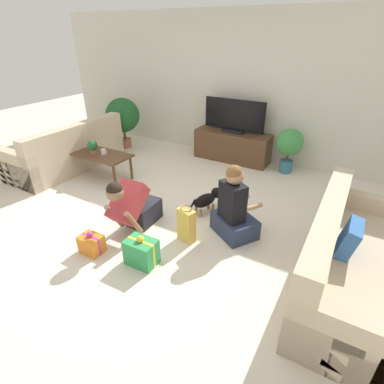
{
  "coord_description": "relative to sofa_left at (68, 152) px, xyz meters",
  "views": [
    {
      "loc": [
        2.14,
        -2.79,
        2.24
      ],
      "look_at": [
        0.48,
        0.07,
        0.45
      ],
      "focal_mm": 28.0,
      "sensor_mm": 36.0,
      "label": 1
    }
  ],
  "objects": [
    {
      "name": "person_sitting",
      "position": [
        3.42,
        -0.4,
        0.05
      ],
      "size": [
        0.65,
        0.62,
        0.93
      ],
      "rotation": [
        0.0,
        0.0,
        2.57
      ],
      "color": "#283351",
      "rests_on": "ground_plane"
    },
    {
      "name": "potted_plant_corner_left",
      "position": [
        0.14,
        1.37,
        0.37
      ],
      "size": [
        0.7,
        0.7,
        1.04
      ],
      "color": "#A36042",
      "rests_on": "ground_plane"
    },
    {
      "name": "tabletop_plant",
      "position": [
        0.75,
        -0.06,
        0.26
      ],
      "size": [
        0.17,
        0.17,
        0.22
      ],
      "color": "#A36042",
      "rests_on": "coffee_table"
    },
    {
      "name": "gift_box_a",
      "position": [
        2.18,
        -1.52,
        -0.19
      ],
      "size": [
        0.26,
        0.2,
        0.27
      ],
      "rotation": [
        0.0,
        0.0,
        0.01
      ],
      "color": "orange",
      "rests_on": "ground_plane"
    },
    {
      "name": "potted_plant_back_right",
      "position": [
        3.5,
        1.79,
        0.21
      ],
      "size": [
        0.46,
        0.46,
        0.79
      ],
      "color": "#336B84",
      "rests_on": "ground_plane"
    },
    {
      "name": "person_kneeling",
      "position": [
        2.31,
        -0.93,
        0.05
      ],
      "size": [
        0.36,
        0.81,
        0.79
      ],
      "rotation": [
        0.0,
        0.0,
        0.04
      ],
      "color": "#23232D",
      "rests_on": "ground_plane"
    },
    {
      "name": "tv_console",
      "position": [
        2.43,
        1.84,
        -0.02
      ],
      "size": [
        1.44,
        0.45,
        0.56
      ],
      "color": "brown",
      "rests_on": "ground_plane"
    },
    {
      "name": "gift_bag_a",
      "position": [
        2.99,
        -0.79,
        -0.08
      ],
      "size": [
        0.24,
        0.17,
        0.44
      ],
      "rotation": [
        0.0,
        0.0,
        -0.29
      ],
      "color": "#E5B74C",
      "rests_on": "ground_plane"
    },
    {
      "name": "sofa_left",
      "position": [
        0.0,
        0.0,
        0.0
      ],
      "size": [
        0.93,
        2.03,
        0.84
      ],
      "rotation": [
        0.0,
        0.0,
        -1.57
      ],
      "color": "#C6B293",
      "rests_on": "ground_plane"
    },
    {
      "name": "sofa_right",
      "position": [
        4.76,
        -0.67,
        -0.01
      ],
      "size": [
        0.93,
        2.03,
        0.84
      ],
      "rotation": [
        0.0,
        0.0,
        1.57
      ],
      "color": "#C6B293",
      "rests_on": "ground_plane"
    },
    {
      "name": "wall_back",
      "position": [
        2.38,
        2.14,
        1.0
      ],
      "size": [
        8.4,
        0.06,
        2.6
      ],
      "color": "beige",
      "rests_on": "ground_plane"
    },
    {
      "name": "tv",
      "position": [
        2.43,
        1.84,
        0.53
      ],
      "size": [
        1.17,
        0.2,
        0.61
      ],
      "color": "black",
      "rests_on": "tv_console"
    },
    {
      "name": "mug",
      "position": [
        0.92,
        -0.0,
        0.18
      ],
      "size": [
        0.12,
        0.08,
        0.09
      ],
      "color": "silver",
      "rests_on": "coffee_table"
    },
    {
      "name": "dog",
      "position": [
        2.91,
        -0.08,
        -0.1
      ],
      "size": [
        0.28,
        0.54,
        0.31
      ],
      "rotation": [
        0.0,
        0.0,
        2.8
      ],
      "color": "black",
      "rests_on": "ground_plane"
    },
    {
      "name": "coffee_table",
      "position": [
        0.83,
        -0.01,
        0.09
      ],
      "size": [
        1.07,
        0.52,
        0.44
      ],
      "color": "brown",
      "rests_on": "ground_plane"
    },
    {
      "name": "gift_box_b",
      "position": [
        2.79,
        -1.38,
        -0.15
      ],
      "size": [
        0.34,
        0.24,
        0.36
      ],
      "rotation": [
        0.0,
        0.0,
        0.03
      ],
      "color": "#2D934C",
      "rests_on": "ground_plane"
    },
    {
      "name": "ground_plane",
      "position": [
        2.38,
        -0.49,
        -0.3
      ],
      "size": [
        16.0,
        16.0,
        0.0
      ],
      "primitive_type": "plane",
      "color": "beige"
    }
  ]
}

